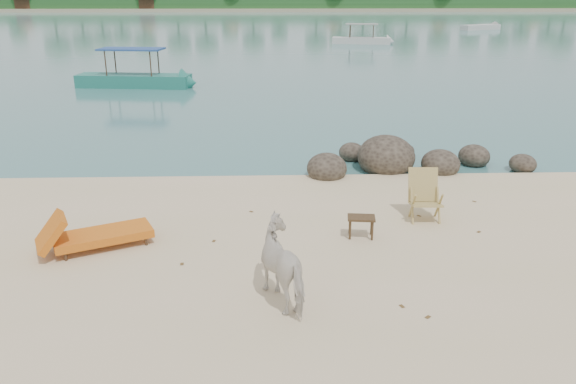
% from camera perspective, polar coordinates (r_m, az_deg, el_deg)
% --- Properties ---
extents(water, '(400.00, 400.00, 0.00)m').
position_cam_1_polar(water, '(98.13, -1.45, 17.10)').
color(water, '#326365').
rests_on(water, ground).
extents(far_shore, '(420.00, 90.00, 1.40)m').
position_cam_1_polar(far_shore, '(178.08, -1.73, 18.31)').
color(far_shore, tan).
rests_on(far_shore, ground).
extents(boulders, '(6.28, 2.80, 1.18)m').
position_cam_1_polar(boulders, '(15.69, 11.05, 3.18)').
color(boulders, '#2B241D').
rests_on(boulders, ground).
extents(cow, '(1.25, 1.61, 1.24)m').
position_cam_1_polar(cow, '(8.70, -0.03, -7.49)').
color(cow, beige).
rests_on(cow, ground).
extents(side_table, '(0.57, 0.40, 0.43)m').
position_cam_1_polar(side_table, '(11.10, 7.41, -3.69)').
color(side_table, '#342614').
rests_on(side_table, ground).
extents(lounge_chair, '(2.34, 1.65, 0.67)m').
position_cam_1_polar(lounge_chair, '(11.14, -18.31, -3.83)').
color(lounge_chair, orange).
rests_on(lounge_chair, ground).
extents(deck_chair, '(0.71, 0.77, 1.05)m').
position_cam_1_polar(deck_chair, '(12.05, 13.85, -0.61)').
color(deck_chair, tan).
rests_on(deck_chair, ground).
extents(boat_near, '(6.54, 2.24, 3.12)m').
position_cam_1_polar(boat_near, '(30.04, -15.60, 13.28)').
color(boat_near, '#1E6D5F').
rests_on(boat_near, water).
extents(boat_mid, '(6.08, 2.46, 2.89)m').
position_cam_1_polar(boat_mid, '(53.90, 7.51, 16.28)').
color(boat_mid, beige).
rests_on(boat_mid, water).
extents(boat_far, '(6.29, 4.08, 0.73)m').
position_cam_1_polar(boat_far, '(77.16, 18.99, 15.63)').
color(boat_far, beige).
rests_on(boat_far, water).
extents(dead_leaves, '(6.63, 7.05, 0.00)m').
position_cam_1_polar(dead_leaves, '(9.41, 6.93, -9.65)').
color(dead_leaves, brown).
rests_on(dead_leaves, ground).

